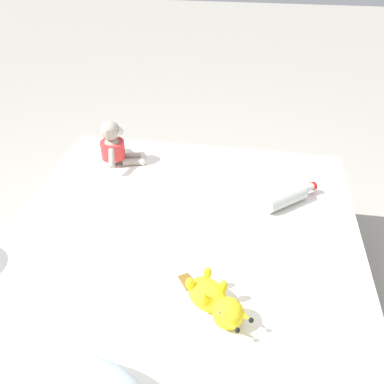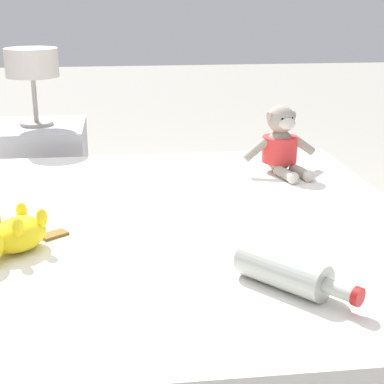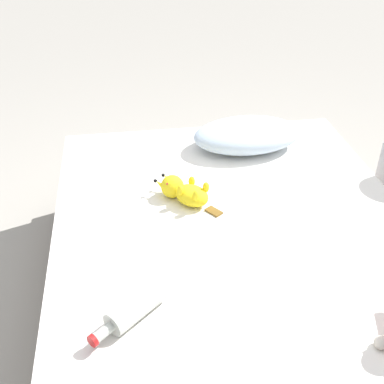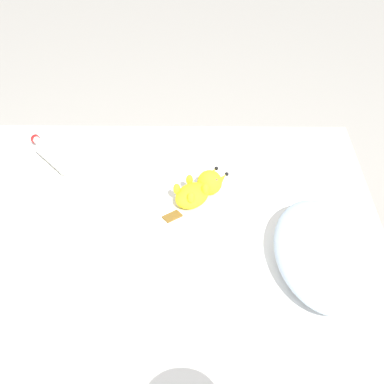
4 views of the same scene
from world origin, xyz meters
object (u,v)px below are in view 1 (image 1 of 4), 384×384
(plush_monkey, at_px, (115,147))
(glass_bottle, at_px, (286,197))
(plush_yellow_creature, at_px, (216,301))
(bed, at_px, (175,302))

(plush_monkey, height_order, glass_bottle, plush_monkey)
(plush_monkey, xyz_separation_m, plush_yellow_creature, (-0.61, 0.84, -0.05))
(bed, xyz_separation_m, plush_monkey, (0.43, -0.64, 0.34))
(bed, distance_m, plush_monkey, 0.84)
(plush_monkey, bearing_deg, glass_bottle, 165.75)
(plush_monkey, distance_m, glass_bottle, 0.89)
(plush_yellow_creature, bearing_deg, plush_monkey, -53.81)
(bed, height_order, plush_monkey, plush_monkey)
(bed, height_order, glass_bottle, glass_bottle)
(plush_monkey, bearing_deg, plush_yellow_creature, 126.19)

